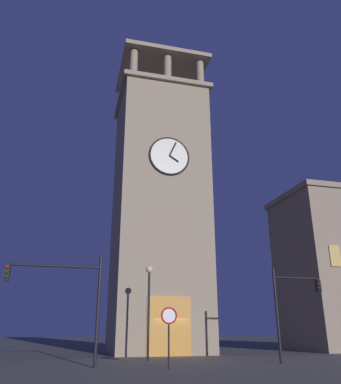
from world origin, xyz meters
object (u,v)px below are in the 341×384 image
object	(u,v)px
traffic_signal_near	(66,290)
traffic_signal_mid	(292,300)
street_lamp	(149,294)
no_horn_sign	(169,320)
clocktower	(159,208)

from	to	relation	value
traffic_signal_near	traffic_signal_mid	distance (m)	12.47
street_lamp	no_horn_sign	distance (m)	5.96
clocktower	no_horn_sign	size ratio (longest dim) A/B	10.38
clocktower	street_lamp	size ratio (longest dim) A/B	5.09
traffic_signal_near	traffic_signal_mid	xyz separation A→B (m)	(-12.47, -0.24, -0.22)
traffic_signal_mid	clocktower	bearing A→B (deg)	-64.25
traffic_signal_mid	street_lamp	distance (m)	8.47
no_horn_sign	traffic_signal_mid	bearing A→B (deg)	-166.18
clocktower	street_lamp	bearing A→B (deg)	73.34
clocktower	no_horn_sign	xyz separation A→B (m)	(2.31, 13.01, -9.63)
clocktower	street_lamp	distance (m)	10.99
no_horn_sign	traffic_signal_near	bearing A→B (deg)	-19.00
no_horn_sign	clocktower	bearing A→B (deg)	-100.08
street_lamp	clocktower	bearing A→B (deg)	-106.66
clocktower	traffic_signal_near	distance (m)	15.72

